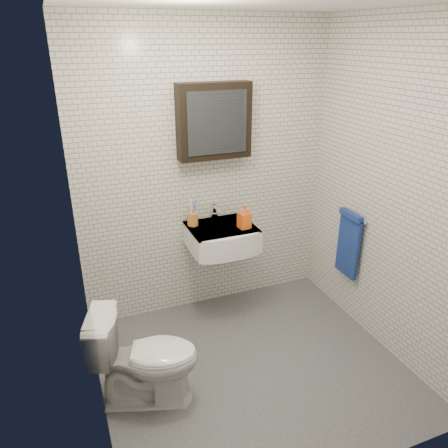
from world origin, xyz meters
name	(u,v)px	position (x,y,z in m)	size (l,w,h in m)	color
ground	(252,366)	(0.00, 0.00, 0.01)	(2.20, 2.00, 0.01)	#45484C
room_shell	(258,184)	(0.00, 0.00, 1.47)	(2.22, 2.02, 2.51)	silver
washbasin	(223,238)	(0.05, 0.73, 0.76)	(0.55, 0.50, 0.20)	white
faucet	(215,212)	(0.05, 0.93, 0.92)	(0.06, 0.20, 0.15)	silver
mirror_cabinet	(214,121)	(0.05, 0.93, 1.70)	(0.60, 0.15, 0.60)	black
towel_rail	(349,241)	(1.04, 0.35, 0.72)	(0.09, 0.30, 0.58)	silver
toothbrush_cup	(193,218)	(-0.16, 0.89, 0.91)	(0.12, 0.12, 0.25)	#BC702F
soap_bottle	(244,217)	(0.22, 0.68, 0.95)	(0.09, 0.09, 0.20)	orange
toilet	(146,357)	(-0.80, -0.01, 0.35)	(0.40, 0.70, 0.71)	white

